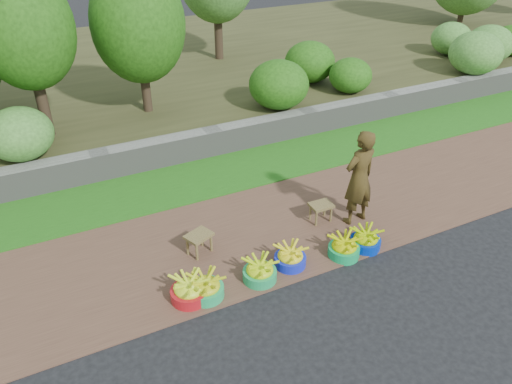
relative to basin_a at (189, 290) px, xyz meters
name	(u,v)px	position (x,y,z in m)	size (l,w,h in m)	color
ground_plane	(322,273)	(1.86, -0.34, -0.17)	(120.00, 120.00, 0.00)	black
dirt_shoulder	(280,227)	(1.86, 0.91, -0.16)	(80.00, 2.50, 0.02)	brown
grass_verge	(230,171)	(1.86, 2.91, -0.15)	(80.00, 1.50, 0.04)	#226315
retaining_wall	(213,142)	(1.86, 3.76, 0.11)	(80.00, 0.35, 0.55)	slate
earth_bank	(146,73)	(1.86, 8.66, 0.08)	(80.00, 10.00, 0.50)	#3A3B1D
basin_a	(189,290)	(0.00, 0.00, 0.00)	(0.50, 0.50, 0.37)	#AD141A
basin_b	(206,288)	(0.21, -0.05, -0.01)	(0.48, 0.48, 0.36)	#1DA059
basin_c	(260,271)	(1.00, -0.07, -0.01)	(0.47, 0.47, 0.35)	#1C9753
basin_d	(290,257)	(1.53, 0.02, -0.01)	(0.46, 0.46, 0.34)	#1322C5
basin_e	(344,248)	(2.35, -0.14, -0.01)	(0.47, 0.47, 0.35)	#0E9850
basin_f	(366,240)	(2.76, -0.12, -0.01)	(0.46, 0.46, 0.34)	#0327A8
stool_left	(199,238)	(0.47, 0.85, 0.12)	(0.46, 0.41, 0.33)	brown
stool_right	(321,207)	(2.52, 0.76, 0.10)	(0.36, 0.28, 0.32)	brown
vendor_woman	(359,178)	(3.03, 0.53, 0.65)	(0.58, 0.38, 1.59)	black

